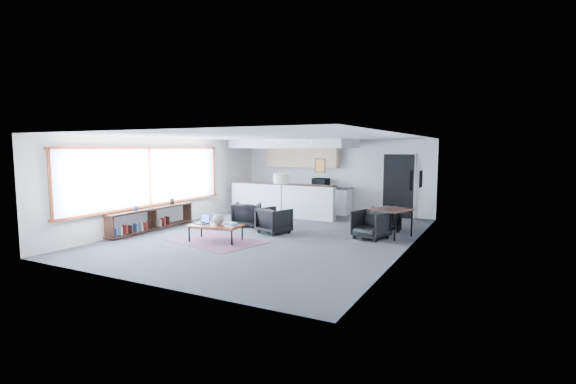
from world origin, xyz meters
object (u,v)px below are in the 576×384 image
at_px(coffee_table, 216,226).
at_px(microwave, 321,182).
at_px(book_stack, 232,224).
at_px(dining_chair_near, 371,226).
at_px(dining_chair_far, 386,219).
at_px(laptop, 204,221).
at_px(armchair_left, 247,213).
at_px(floor_lamp, 281,181).
at_px(armchair_right, 274,219).
at_px(dining_table, 391,211).
at_px(ceramic_pot, 218,220).

height_order(coffee_table, microwave, microwave).
xyz_separation_m(book_stack, microwave, (0.06, 5.38, 0.67)).
xyz_separation_m(dining_chair_near, dining_chair_far, (0.07, 1.25, -0.02)).
relative_size(coffee_table, laptop, 3.45).
bearing_deg(laptop, microwave, 94.59).
bearing_deg(coffee_table, dining_chair_near, 23.11).
height_order(dining_chair_near, microwave, microwave).
relative_size(armchair_left, floor_lamp, 0.49).
relative_size(coffee_table, armchair_left, 1.75).
bearing_deg(armchair_left, armchair_right, 138.21).
bearing_deg(dining_chair_far, coffee_table, 20.62).
distance_m(floor_lamp, dining_chair_far, 3.20).
bearing_deg(dining_table, floor_lamp, -178.80).
bearing_deg(dining_chair_near, ceramic_pot, -132.15).
distance_m(dining_chair_far, microwave, 3.68).
xyz_separation_m(ceramic_pot, book_stack, (0.37, 0.05, -0.10)).
bearing_deg(ceramic_pot, microwave, 85.51).
bearing_deg(armchair_left, floor_lamp, -171.51).
relative_size(dining_chair_near, dining_chair_far, 1.07).
bearing_deg(ceramic_pot, book_stack, 7.53).
bearing_deg(floor_lamp, dining_table, 1.20).
distance_m(floor_lamp, dining_chair_near, 3.05).
height_order(armchair_right, microwave, microwave).
distance_m(armchair_left, dining_chair_near, 3.75).
height_order(book_stack, microwave, microwave).
distance_m(laptop, dining_chair_far, 5.02).
relative_size(ceramic_pot, book_stack, 0.83).
xyz_separation_m(laptop, microwave, (0.88, 5.44, 0.64)).
relative_size(ceramic_pot, dining_chair_near, 0.40).
relative_size(ceramic_pot, armchair_left, 0.36).
bearing_deg(dining_chair_near, microwave, 145.35).
height_order(ceramic_pot, armchair_left, armchair_left).
distance_m(ceramic_pot, floor_lamp, 2.67).
bearing_deg(book_stack, coffee_table, -173.01).
distance_m(laptop, floor_lamp, 2.80).
distance_m(coffee_table, dining_chair_near, 3.91).
relative_size(laptop, armchair_left, 0.51).
bearing_deg(dining_table, ceramic_pot, -144.49).
bearing_deg(dining_chair_far, dining_table, 89.03).
bearing_deg(laptop, floor_lamp, 85.05).
xyz_separation_m(armchair_left, microwave, (0.93, 3.38, 0.74)).
bearing_deg(coffee_table, floor_lamp, 70.56).
bearing_deg(floor_lamp, laptop, -108.74).
distance_m(floor_lamp, microwave, 2.92).
relative_size(laptop, ceramic_pot, 1.42).
xyz_separation_m(armchair_right, microwave, (-0.30, 3.90, 0.74)).
bearing_deg(ceramic_pot, dining_chair_near, 32.38).
bearing_deg(laptop, dining_chair_far, 55.06).
relative_size(laptop, book_stack, 1.18).
bearing_deg(book_stack, laptop, -176.28).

